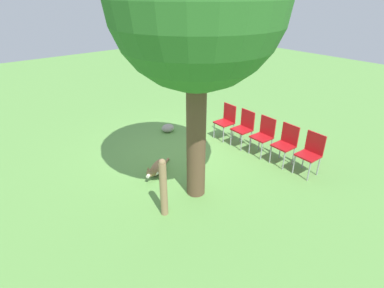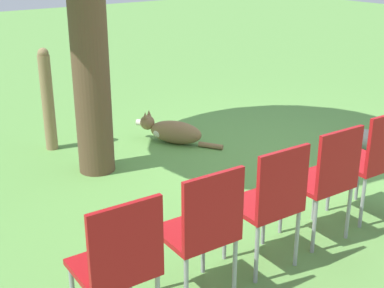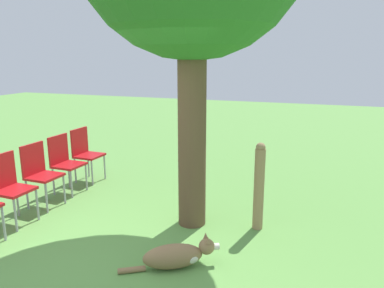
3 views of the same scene
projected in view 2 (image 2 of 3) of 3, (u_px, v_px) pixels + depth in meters
ground_plane at (232, 163)px, 5.75m from camera, size 30.00×30.00×0.00m
dog at (171, 131)px, 6.30m from camera, size 0.97×0.65×0.35m
fence_post at (48, 99)px, 5.95m from camera, size 0.13×0.13×1.16m
red_chair_0 at (373, 157)px, 4.44m from camera, size 0.44×0.45×0.96m
red_chair_1 at (326, 176)px, 4.07m from camera, size 0.44×0.45×0.96m
red_chair_2 at (271, 199)px, 3.71m from camera, size 0.44×0.45×0.96m
red_chair_3 at (203, 227)px, 3.35m from camera, size 0.44×0.45×0.96m
red_chair_4 at (119, 261)px, 2.99m from camera, size 0.44×0.45×0.96m
garden_rock at (367, 140)px, 6.10m from camera, size 0.37×0.32×0.23m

